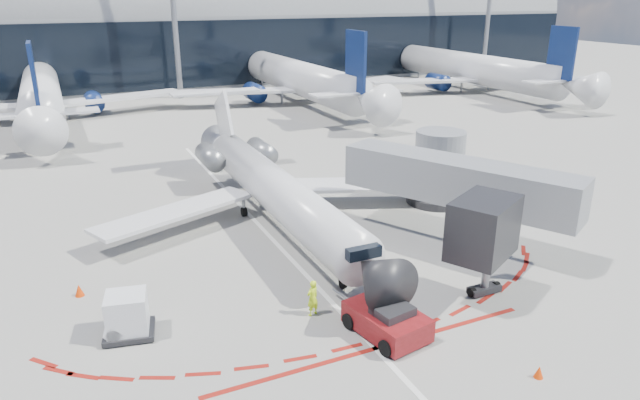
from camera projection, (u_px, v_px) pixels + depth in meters
name	position (u px, v px, depth m)	size (l,w,h in m)	color
ground	(273.00, 240.00, 32.12)	(260.00, 260.00, 0.00)	slate
apron_centerline	(261.00, 227.00, 33.82)	(0.25, 40.00, 0.01)	silver
apron_stop_bar	(375.00, 348.00, 22.31)	(14.00, 0.25, 0.01)	maroon
terminal_building	(118.00, 25.00, 84.55)	(150.00, 24.15, 24.00)	gray
jet_bridge	(452.00, 181.00, 32.38)	(10.03, 15.20, 4.90)	gray
regional_jet	(271.00, 185.00, 34.25)	(21.31, 26.28, 6.58)	silver
pushback_tug	(387.00, 320.00, 23.11)	(2.78, 5.48, 1.40)	#5E0D0E
ramp_worker	(313.00, 298.00, 24.38)	(0.60, 0.39, 1.65)	#D4FF1A
uld_container	(127.00, 316.00, 22.87)	(2.26, 2.03, 1.85)	black
safety_cone_left	(79.00, 290.00, 26.10)	(0.41, 0.41, 0.57)	#E83904
safety_cone_right	(539.00, 372.00, 20.56)	(0.34, 0.34, 0.48)	#E83904
bg_airliner_0	(36.00, 65.00, 61.05)	(35.87, 37.98, 11.61)	silver
bg_airliner_1	(296.00, 53.00, 71.06)	(37.03, 39.21, 11.98)	silver
bg_airliner_2	(473.00, 47.00, 79.42)	(36.68, 38.84, 11.87)	silver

